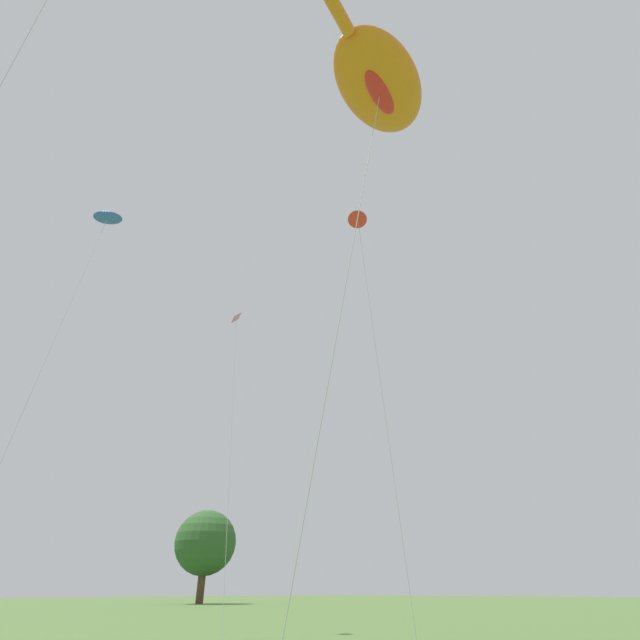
# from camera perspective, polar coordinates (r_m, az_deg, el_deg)

# --- Properties ---
(big_show_kite) EXTENTS (12.55, 4.85, 19.84)m
(big_show_kite) POSITION_cam_1_polar(r_m,az_deg,el_deg) (21.39, 6.45, 26.94)
(big_show_kite) COLOR orange
(big_show_kite) RESTS_ON ground
(small_kite_tiny_distant) EXTENTS (1.58, 1.30, 16.12)m
(small_kite_tiny_distant) POSITION_cam_1_polar(r_m,az_deg,el_deg) (21.37, 4.48, 12.11)
(small_kite_tiny_distant) COLOR red
(small_kite_tiny_distant) RESTS_ON ground
(small_kite_bird_shape) EXTENTS (2.90, 5.07, 15.08)m
(small_kite_bird_shape) POSITION_cam_1_polar(r_m,az_deg,el_deg) (22.09, -24.02, 10.89)
(small_kite_bird_shape) COLOR blue
(small_kite_bird_shape) RESTS_ON ground
(small_kite_stunt_black) EXTENTS (1.76, 3.58, 14.01)m
(small_kite_stunt_black) POSITION_cam_1_polar(r_m,az_deg,el_deg) (23.99, -10.06, -2.88)
(small_kite_stunt_black) COLOR pink
(small_kite_stunt_black) RESTS_ON ground
(tree_broad_distant) EXTENTS (7.76, 7.76, 10.71)m
(tree_broad_distant) POSITION_cam_1_polar(r_m,az_deg,el_deg) (69.44, -13.47, -24.38)
(tree_broad_distant) COLOR #513823
(tree_broad_distant) RESTS_ON ground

